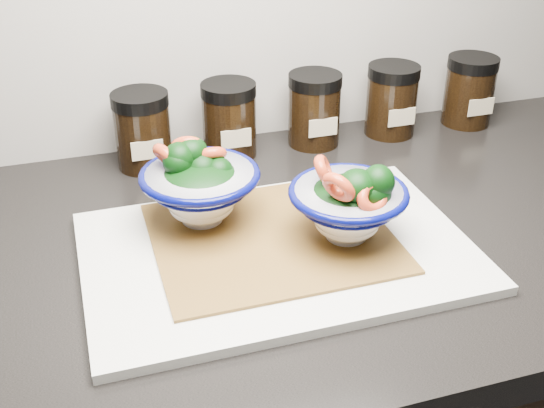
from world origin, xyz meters
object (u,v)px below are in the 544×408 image
object	(u,v)px
cutting_board	(277,252)
bowl_left	(199,185)
spice_jar_d	(392,100)
spice_jar_c	(314,109)
spice_jar_b	(229,120)
spice_jar_e	(469,91)
spice_jar_a	(143,130)
bowl_right	(350,204)

from	to	relation	value
cutting_board	bowl_left	xyz separation A→B (m)	(-0.07, 0.08, 0.06)
spice_jar_d	spice_jar_c	bearing A→B (deg)	180.00
cutting_board	spice_jar_b	xyz separation A→B (m)	(0.02, 0.28, 0.05)
bowl_left	spice_jar_c	xyz separation A→B (m)	(0.22, 0.20, -0.01)
cutting_board	spice_jar_c	distance (m)	0.32
spice_jar_c	spice_jar_d	bearing A→B (deg)	0.00
spice_jar_b	spice_jar_c	distance (m)	0.14
spice_jar_e	spice_jar_a	bearing A→B (deg)	180.00
spice_jar_c	bowl_left	bearing A→B (deg)	-138.30
bowl_left	bowl_right	xyz separation A→B (m)	(0.16, -0.09, -0.00)
bowl_right	spice_jar_b	bearing A→B (deg)	103.47
cutting_board	bowl_right	world-z (taller)	bowl_right
spice_jar_c	spice_jar_d	world-z (taller)	same
bowl_right	spice_jar_d	distance (m)	0.35
spice_jar_c	bowl_right	bearing A→B (deg)	-102.60
spice_jar_a	spice_jar_b	world-z (taller)	same
bowl_left	spice_jar_a	xyz separation A→B (m)	(-0.04, 0.20, -0.01)
bowl_left	spice_jar_e	distance (m)	0.53
cutting_board	spice_jar_b	bearing A→B (deg)	86.94
spice_jar_c	spice_jar_d	size ratio (longest dim) A/B	1.00
bowl_right	spice_jar_d	world-z (taller)	bowl_right
spice_jar_b	spice_jar_d	size ratio (longest dim) A/B	1.00
spice_jar_a	spice_jar_c	xyz separation A→B (m)	(0.26, 0.00, 0.00)
bowl_left	spice_jar_a	world-z (taller)	bowl_left
spice_jar_a	spice_jar_d	distance (m)	0.40
cutting_board	spice_jar_c	xyz separation A→B (m)	(0.15, 0.28, 0.05)
bowl_right	spice_jar_a	size ratio (longest dim) A/B	1.24
bowl_right	spice_jar_c	xyz separation A→B (m)	(0.07, 0.29, -0.00)
bowl_left	spice_jar_a	bearing A→B (deg)	101.73
bowl_right	spice_jar_e	world-z (taller)	bowl_right
cutting_board	spice_jar_e	world-z (taller)	spice_jar_e
cutting_board	spice_jar_d	size ratio (longest dim) A/B	3.98
cutting_board	bowl_left	world-z (taller)	bowl_left
spice_jar_b	spice_jar_c	xyz separation A→B (m)	(0.14, 0.00, 0.00)
bowl_right	cutting_board	bearing A→B (deg)	174.19
bowl_left	spice_jar_d	xyz separation A→B (m)	(0.35, 0.20, -0.01)
bowl_left	spice_jar_a	size ratio (longest dim) A/B	1.30
spice_jar_a	bowl_left	bearing A→B (deg)	-78.27
bowl_left	spice_jar_c	distance (m)	0.30
spice_jar_a	bowl_right	bearing A→B (deg)	-55.75
spice_jar_a	spice_jar_e	bearing A→B (deg)	0.00
spice_jar_d	cutting_board	bearing A→B (deg)	-134.81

